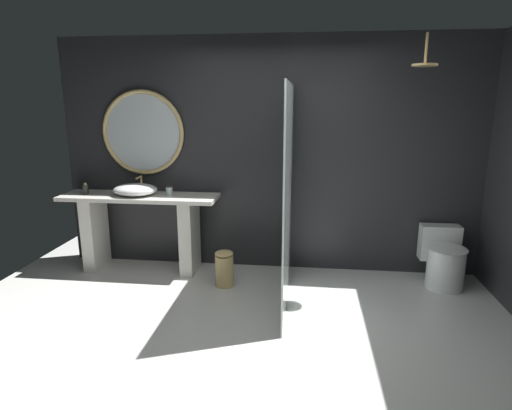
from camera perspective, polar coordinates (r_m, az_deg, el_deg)
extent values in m
plane|color=silver|center=(3.47, -0.90, -19.49)|extent=(5.76, 5.76, 0.00)
cube|color=#232326|center=(4.83, 2.08, 6.55)|extent=(4.80, 0.10, 2.60)
cube|color=silver|center=(4.95, -15.37, 1.04)|extent=(1.76, 0.48, 0.04)
cube|color=silver|center=(5.29, -20.74, -3.49)|extent=(0.14, 0.41, 0.84)
cube|color=silver|center=(4.88, -8.88, -4.15)|extent=(0.14, 0.41, 0.84)
ellipsoid|color=white|center=(4.92, -15.87, 1.99)|extent=(0.49, 0.40, 0.13)
cylinder|color=tan|center=(5.09, -15.11, 2.74)|extent=(0.02, 0.02, 0.19)
cylinder|color=tan|center=(5.01, -15.45, 3.56)|extent=(0.02, 0.14, 0.02)
cylinder|color=silver|center=(4.87, -11.55, 1.83)|extent=(0.07, 0.07, 0.08)
cylinder|color=#282D28|center=(5.18, -21.87, 1.94)|extent=(0.06, 0.06, 0.10)
cylinder|color=tan|center=(5.17, -21.94, 2.63)|extent=(0.03, 0.03, 0.02)
torus|color=tan|center=(5.05, -14.93, 9.35)|extent=(0.96, 0.05, 0.96)
cylinder|color=#B2BCC1|center=(5.06, -14.89, 9.36)|extent=(0.88, 0.01, 0.88)
cube|color=silver|center=(4.04, 4.32, 1.22)|extent=(0.02, 1.58, 2.06)
cylinder|color=tan|center=(4.34, 21.85, 18.93)|extent=(0.02, 0.02, 0.27)
cylinder|color=tan|center=(4.33, 21.67, 17.04)|extent=(0.23, 0.23, 0.02)
cylinder|color=white|center=(4.88, 24.04, -7.78)|extent=(0.37, 0.37, 0.43)
ellipsoid|color=white|center=(4.81, 24.30, -5.30)|extent=(0.39, 0.43, 0.02)
cube|color=white|center=(5.07, 23.36, -4.61)|extent=(0.41, 0.18, 0.39)
cylinder|color=tan|center=(4.55, -4.27, -8.76)|extent=(0.19, 0.19, 0.33)
ellipsoid|color=tan|center=(4.48, -4.32, -6.50)|extent=(0.19, 0.19, 0.06)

